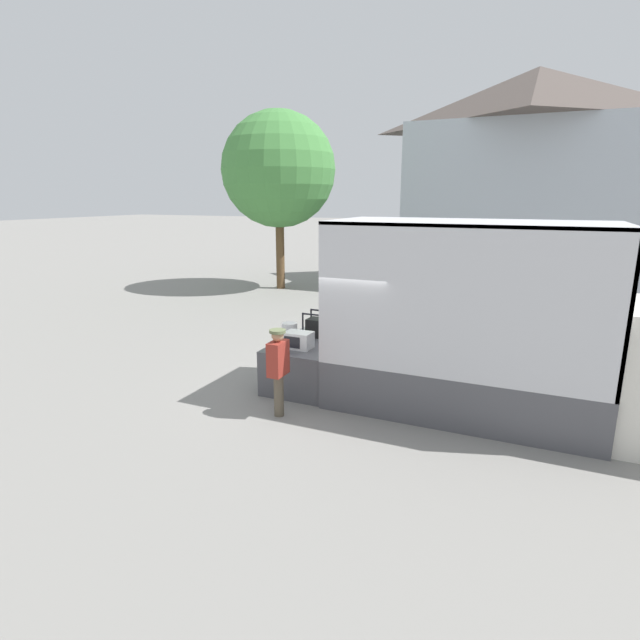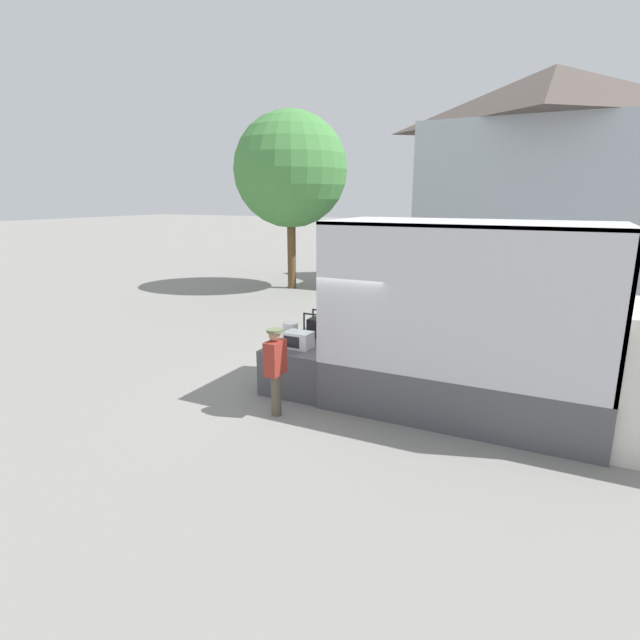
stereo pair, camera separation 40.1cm
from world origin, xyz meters
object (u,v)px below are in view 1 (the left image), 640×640
Objects in this scene: portable_generator at (319,327)px; orange_bucket at (289,332)px; box_truck at (553,369)px; street_tree at (279,170)px; worker_person at (278,364)px; microwave at (299,340)px.

portable_generator reaches higher than orange_bucket.
street_tree is (-10.63, 9.86, 3.98)m from box_truck.
street_tree reaches higher than worker_person.
box_truck reaches higher than worker_person.
portable_generator is 11.80m from street_tree.
portable_generator is (-4.62, 0.45, 0.15)m from box_truck.
worker_person is 13.68m from street_tree.
orange_bucket is at bearing 134.40° from microwave.
portable_generator is at bearing 46.69° from orange_bucket.
orange_bucket is (-0.43, 0.44, 0.02)m from microwave.
box_truck reaches higher than orange_bucket.
street_tree is at bearing 119.22° from orange_bucket.
street_tree reaches higher than portable_generator.
street_tree reaches higher than box_truck.
box_truck is at bearing -42.84° from street_tree.
box_truck is 0.94× the size of street_tree.
microwave is 0.62m from orange_bucket.
worker_person is at bearing -159.28° from box_truck.
orange_bucket is 1.76m from worker_person.
worker_person is at bearing -86.00° from portable_generator.
worker_person reaches higher than microwave.
portable_generator is 0.68m from orange_bucket.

